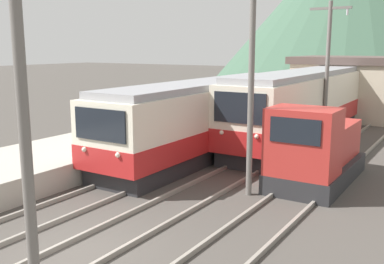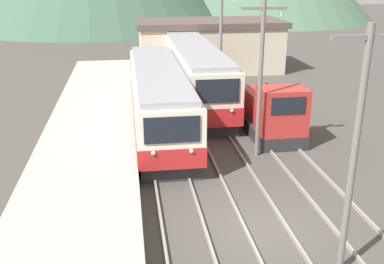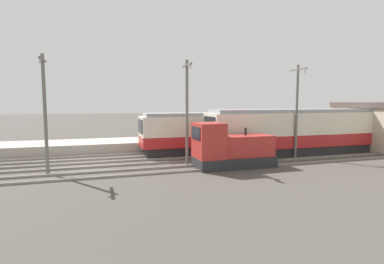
% 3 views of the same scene
% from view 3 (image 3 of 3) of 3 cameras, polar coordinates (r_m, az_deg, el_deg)
% --- Properties ---
extents(ground_plane, '(200.00, 200.00, 0.00)m').
position_cam_3_polar(ground_plane, '(21.84, -18.53, -6.06)').
color(ground_plane, '#47423D').
extents(platform_left, '(4.50, 54.00, 0.89)m').
position_cam_3_polar(platform_left, '(27.93, -18.32, -2.60)').
color(platform_left, '#ADA599').
rests_on(platform_left, ground).
extents(track_left, '(1.54, 60.00, 0.14)m').
position_cam_3_polar(track_left, '(24.39, -18.43, -4.68)').
color(track_left, gray).
rests_on(track_left, ground).
extents(track_center, '(1.54, 60.00, 0.14)m').
position_cam_3_polar(track_center, '(21.63, -18.55, -5.98)').
color(track_center, gray).
rests_on(track_center, ground).
extents(track_right, '(1.54, 60.00, 0.14)m').
position_cam_3_polar(track_right, '(18.70, -18.72, -7.80)').
color(track_right, gray).
rests_on(track_right, ground).
extents(commuter_train_left, '(2.84, 14.75, 3.46)m').
position_cam_3_polar(commuter_train_left, '(26.34, 6.20, -0.27)').
color(commuter_train_left, '#28282B').
rests_on(commuter_train_left, ground).
extents(commuter_train_center, '(2.84, 15.04, 3.76)m').
position_cam_3_polar(commuter_train_center, '(26.39, 18.69, -0.25)').
color(commuter_train_center, '#28282B').
rests_on(commuter_train_center, ground).
extents(shunting_locomotive, '(2.40, 5.39, 3.00)m').
position_cam_3_polar(shunting_locomotive, '(20.27, 7.19, -3.23)').
color(shunting_locomotive, '#28282B').
rests_on(shunting_locomotive, ground).
extents(catenary_mast_near, '(2.00, 0.20, 7.18)m').
position_cam_3_polar(catenary_mast_near, '(19.93, -26.23, 3.89)').
color(catenary_mast_near, slate).
rests_on(catenary_mast_near, ground).
extents(catenary_mast_mid, '(2.00, 0.20, 7.18)m').
position_cam_3_polar(catenary_mast_mid, '(20.54, -0.96, 4.51)').
color(catenary_mast_mid, slate).
rests_on(catenary_mast_mid, ground).
extents(catenary_mast_far, '(2.00, 0.20, 7.18)m').
position_cam_3_polar(catenary_mast_far, '(24.56, 19.33, 4.38)').
color(catenary_mast_far, slate).
rests_on(catenary_mast_far, ground).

